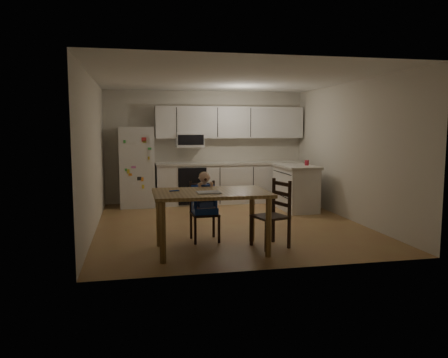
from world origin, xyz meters
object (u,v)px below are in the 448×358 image
kitchen_island (296,187)px  chair_booster (204,199)px  refrigerator (137,167)px  chair_side (276,209)px  red_cup (307,163)px  dining_table (211,200)px

kitchen_island → chair_booster: size_ratio=1.20×
refrigerator → chair_side: refrigerator is taller
red_cup → refrigerator: bearing=161.4°
refrigerator → chair_side: size_ratio=1.79×
dining_table → chair_booster: (-0.00, 0.61, -0.09)m
refrigerator → dining_table: bearing=-75.7°
chair_side → refrigerator: bearing=-169.7°
refrigerator → chair_side: 4.14m
refrigerator → kitchen_island: 3.38m
red_cup → kitchen_island: bearing=155.6°
dining_table → chair_side: (0.94, 0.08, -0.18)m
kitchen_island → red_cup: red_cup is taller
refrigerator → chair_side: (1.90, -3.66, -0.31)m
red_cup → dining_table: 3.57m
kitchen_island → chair_side: 2.92m
red_cup → dining_table: (-2.43, -2.60, -0.26)m
kitchen_island → dining_table: kitchen_island is taller
chair_side → red_cup: bearing=132.4°
refrigerator → chair_booster: refrigerator is taller
chair_side → kitchen_island: bearing=136.6°
refrigerator → dining_table: (0.95, -3.74, -0.14)m
refrigerator → dining_table: size_ratio=1.10×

